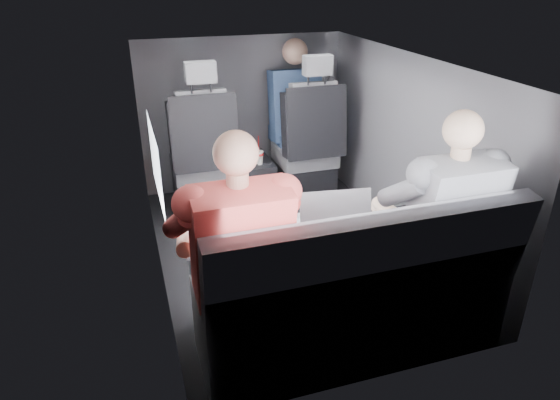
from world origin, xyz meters
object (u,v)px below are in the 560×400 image
object	(u,v)px
laptop_silver	(328,220)
laptop_black	(427,210)
laptop_white	(218,244)
passenger_rear_right	(435,221)
soda_cup	(259,157)
front_seat_left	(203,166)
passenger_front_right	(294,106)
front_seat_right	(307,155)
center_console	(256,180)
rear_bench	(354,301)
passenger_rear_left	(235,254)

from	to	relation	value
laptop_silver	laptop_black	world-z (taller)	laptop_silver
laptop_white	passenger_rear_right	size ratio (longest dim) A/B	0.25
soda_cup	passenger_rear_right	world-z (taller)	passenger_rear_right
laptop_white	front_seat_left	bearing A→B (deg)	83.18
passenger_rear_right	passenger_front_right	world-z (taller)	passenger_front_right
laptop_black	laptop_white	bearing A→B (deg)	-179.49
front_seat_right	center_console	world-z (taller)	front_seat_right
soda_cup	passenger_front_right	size ratio (longest dim) A/B	0.26
front_seat_right	rear_bench	xyz separation A→B (m)	(-0.45, -1.90, -0.09)
rear_bench	passenger_rear_left	world-z (taller)	passenger_rear_left
soda_cup	passenger_rear_right	xyz separation A→B (m)	(0.50, -1.72, 0.19)
front_seat_right	front_seat_left	bearing A→B (deg)	180.00
center_console	passenger_rear_left	size ratio (longest dim) A/B	0.37
front_seat_left	laptop_black	xyz separation A→B (m)	(1.00, -1.64, 0.23)
passenger_front_right	passenger_rear_left	bearing A→B (deg)	-116.18
front_seat_right	rear_bench	size ratio (longest dim) A/B	0.79
soda_cup	laptop_black	size ratio (longest dim) A/B	0.77
laptop_silver	passenger_rear_left	size ratio (longest dim) A/B	0.32
rear_bench	laptop_black	size ratio (longest dim) A/B	5.09
laptop_black	passenger_rear_left	size ratio (longest dim) A/B	0.24
laptop_white	laptop_black	size ratio (longest dim) A/B	1.03
passenger_rear_left	passenger_rear_right	xyz separation A→B (m)	(1.09, 0.00, -0.00)
front_seat_left	laptop_white	bearing A→B (deg)	-96.82
soda_cup	passenger_rear_left	size ratio (longest dim) A/B	0.19
front_seat_left	laptop_black	size ratio (longest dim) A/B	4.03
center_console	soda_cup	xyz separation A→B (m)	(-0.00, -0.12, 0.26)
center_console	laptop_black	xyz separation A→B (m)	(0.55, -1.68, 0.43)
soda_cup	laptop_silver	xyz separation A→B (m)	(-0.03, -1.51, 0.18)
laptop_white	passenger_rear_right	bearing A→B (deg)	-7.77
front_seat_left	front_seat_right	size ratio (longest dim) A/B	1.00
center_console	passenger_rear_right	size ratio (longest dim) A/B	0.37
laptop_white	passenger_rear_left	xyz separation A→B (m)	(0.05, -0.16, 0.02)
center_console	rear_bench	size ratio (longest dim) A/B	0.30
front_seat_right	rear_bench	bearing A→B (deg)	-103.31
soda_cup	passenger_front_right	bearing A→B (deg)	38.82
front_seat_left	passenger_rear_left	xyz separation A→B (m)	(-0.15, -1.81, 0.25)
laptop_white	laptop_silver	xyz separation A→B (m)	(0.61, 0.06, 0.01)
soda_cup	laptop_silver	distance (m)	1.52
center_console	laptop_white	xyz separation A→B (m)	(-0.65, -1.69, 0.43)
laptop_black	passenger_front_right	world-z (taller)	passenger_front_right
center_console	soda_cup	world-z (taller)	soda_cup
laptop_silver	passenger_front_right	bearing A→B (deg)	76.19
front_seat_left	laptop_silver	bearing A→B (deg)	-75.46
laptop_silver	soda_cup	bearing A→B (deg)	88.82
center_console	rear_bench	distance (m)	1.94
center_console	laptop_white	distance (m)	1.86
laptop_white	passenger_front_right	bearing A→B (deg)	60.79
front_seat_left	laptop_white	xyz separation A→B (m)	(-0.20, -1.65, 0.23)
passenger_rear_left	laptop_white	bearing A→B (deg)	108.50
front_seat_right	soda_cup	distance (m)	0.47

